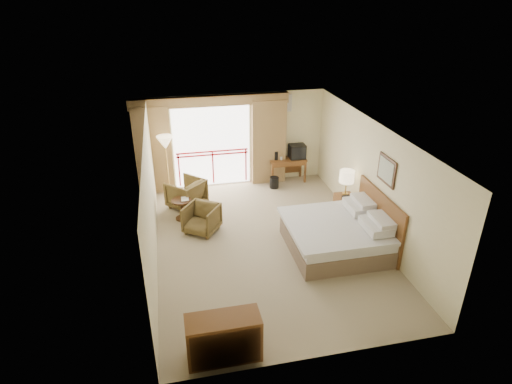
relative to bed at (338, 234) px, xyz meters
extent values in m
plane|color=gray|center=(-1.50, 0.60, -0.38)|extent=(7.00, 7.00, 0.00)
plane|color=white|center=(-1.50, 0.60, 2.32)|extent=(7.00, 7.00, 0.00)
plane|color=beige|center=(-1.50, 4.10, 0.97)|extent=(5.00, 0.00, 5.00)
plane|color=beige|center=(-1.50, -2.90, 0.97)|extent=(5.00, 0.00, 5.00)
plane|color=beige|center=(-4.00, 0.60, 0.97)|extent=(0.00, 7.00, 7.00)
plane|color=beige|center=(1.00, 0.60, 0.97)|extent=(0.00, 7.00, 7.00)
plane|color=white|center=(-2.30, 4.08, 0.82)|extent=(2.40, 0.00, 2.40)
cube|color=red|center=(-2.30, 4.06, 0.57)|extent=(2.09, 0.03, 0.04)
cube|color=red|center=(-2.30, 4.06, 0.67)|extent=(2.09, 0.03, 0.04)
cube|color=red|center=(-3.29, 4.06, 0.17)|extent=(0.04, 0.03, 1.00)
cube|color=red|center=(-2.30, 4.06, 0.17)|extent=(0.04, 0.03, 1.00)
cube|color=red|center=(-1.31, 4.06, 0.17)|extent=(0.04, 0.03, 1.00)
cube|color=olive|center=(-3.95, 3.95, 0.87)|extent=(1.00, 0.26, 2.50)
cube|color=olive|center=(-0.65, 3.95, 0.87)|extent=(1.00, 0.26, 2.50)
cube|color=olive|center=(-2.30, 3.98, 2.17)|extent=(4.40, 0.22, 0.28)
cube|color=silver|center=(-0.20, 4.07, 1.97)|extent=(0.50, 0.04, 0.50)
cube|color=brown|center=(-0.05, 0.00, -0.18)|extent=(2.05, 2.00, 0.40)
cube|color=silver|center=(-0.05, 0.00, 0.12)|extent=(2.01, 1.96, 0.22)
cube|color=silver|center=(-0.10, 0.00, 0.25)|extent=(2.09, 2.06, 0.08)
cube|color=silver|center=(0.65, -0.45, 0.40)|extent=(0.50, 0.75, 0.18)
cube|color=silver|center=(0.65, 0.45, 0.40)|extent=(0.50, 0.75, 0.18)
cube|color=silver|center=(0.78, -0.45, 0.52)|extent=(0.40, 0.70, 0.14)
cube|color=silver|center=(0.78, 0.45, 0.52)|extent=(0.40, 0.70, 0.14)
cube|color=#5C3113|center=(0.96, 0.00, 0.27)|extent=(0.06, 2.10, 1.30)
cube|color=black|center=(0.98, 0.00, 1.47)|extent=(0.03, 0.72, 0.60)
cube|color=silver|center=(0.96, 0.00, 1.47)|extent=(0.01, 0.60, 0.48)
cube|color=#5C3113|center=(0.71, 1.29, -0.06)|extent=(0.45, 0.53, 0.63)
cylinder|color=tan|center=(0.71, 1.34, 0.30)|extent=(0.15, 0.15, 0.04)
cylinder|color=tan|center=(0.71, 1.34, 0.49)|extent=(0.03, 0.03, 0.39)
cylinder|color=#FFE5B2|center=(0.71, 1.34, 0.78)|extent=(0.37, 0.37, 0.30)
cube|color=black|center=(0.66, 1.14, 0.30)|extent=(0.19, 0.15, 0.08)
cube|color=#5C3113|center=(-0.08, 3.85, 0.32)|extent=(1.10, 0.53, 0.05)
cube|color=#5C3113|center=(-0.59, 3.62, -0.04)|extent=(0.05, 0.05, 0.68)
cube|color=#5C3113|center=(0.42, 3.62, -0.04)|extent=(0.05, 0.05, 0.68)
cube|color=#5C3113|center=(-0.59, 4.08, -0.04)|extent=(0.05, 0.05, 0.68)
cube|color=#5C3113|center=(0.42, 4.08, -0.04)|extent=(0.05, 0.05, 0.68)
cube|color=#5C3113|center=(-0.08, 4.08, 0.04)|extent=(1.01, 0.03, 0.50)
cube|color=#5C3113|center=(-0.08, 3.61, 0.25)|extent=(1.01, 0.03, 0.11)
cube|color=black|center=(0.22, 3.85, 0.55)|extent=(0.47, 0.36, 0.43)
cube|color=black|center=(0.22, 3.67, 0.55)|extent=(0.43, 0.02, 0.34)
cylinder|color=black|center=(-0.43, 3.85, 0.47)|extent=(0.15, 0.15, 0.27)
cylinder|color=white|center=(-0.28, 3.80, 0.39)|extent=(0.08, 0.08, 0.10)
cylinder|color=black|center=(-0.58, 3.45, -0.21)|extent=(0.27, 0.27, 0.33)
imported|color=#4D3D1F|center=(-3.18, 2.79, -0.38)|extent=(1.20, 1.20, 0.78)
imported|color=#4D3D1F|center=(-2.91, 1.42, -0.38)|extent=(1.04, 1.05, 0.69)
cylinder|color=black|center=(-3.34, 2.13, 0.15)|extent=(0.50, 0.50, 0.04)
cylinder|color=black|center=(-3.34, 2.13, -0.11)|extent=(0.06, 0.06, 0.50)
cylinder|color=black|center=(-3.34, 2.13, -0.36)|extent=(0.36, 0.36, 0.03)
imported|color=white|center=(-3.34, 2.13, 0.17)|extent=(0.19, 0.25, 0.02)
cylinder|color=tan|center=(-3.61, 3.60, -0.36)|extent=(0.29, 0.29, 0.03)
cylinder|color=tan|center=(-3.61, 3.60, 0.39)|extent=(0.03, 0.03, 1.53)
cone|color=#FFE5B2|center=(-3.61, 3.60, 1.20)|extent=(0.45, 0.45, 0.36)
cube|color=#5C3113|center=(-2.95, -2.55, 0.02)|extent=(1.18, 0.49, 0.79)
cube|color=black|center=(-2.95, -2.80, 0.02)|extent=(1.08, 0.02, 0.69)
camera|label=1|loc=(-3.52, -7.61, 5.05)|focal=30.00mm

